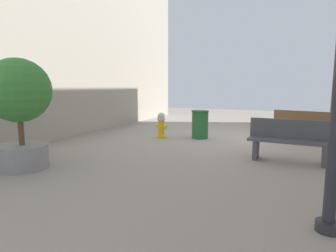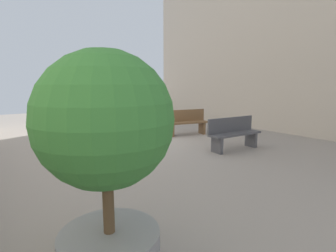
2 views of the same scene
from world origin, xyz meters
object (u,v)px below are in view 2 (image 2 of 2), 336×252
bench_near (186,122)px  trash_bin (121,134)px  planter_tree (106,147)px  fire_hydrant (84,143)px  bench_far (233,133)px

bench_near → trash_bin: bearing=10.3°
planter_tree → trash_bin: planter_tree is taller
fire_hydrant → bench_near: (-4.20, -0.93, 0.08)m
planter_tree → trash_bin: bearing=-116.4°
bench_far → fire_hydrant: bearing=-22.6°
bench_near → planter_tree: planter_tree is taller
fire_hydrant → bench_near: bench_near is taller
bench_near → bench_far: (0.30, 2.56, 0.01)m
fire_hydrant → trash_bin: bearing=-162.1°
planter_tree → bench_far: bearing=-151.5°
fire_hydrant → bench_far: bench_far is taller
fire_hydrant → trash_bin: 1.28m
bench_near → trash_bin: bench_near is taller
planter_tree → trash_bin: 5.40m
fire_hydrant → bench_far: bearing=157.4°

